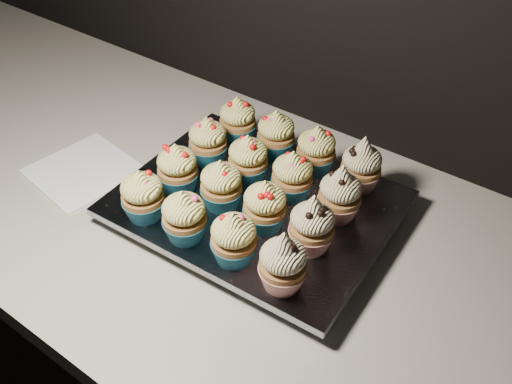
% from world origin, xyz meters
% --- Properties ---
extents(worktop, '(2.44, 0.64, 0.04)m').
position_xyz_m(worktop, '(0.00, 1.70, 0.88)').
color(worktop, beige).
rests_on(worktop, cabinet).
extents(napkin, '(0.18, 0.18, 0.00)m').
position_xyz_m(napkin, '(-0.42, 1.64, 0.90)').
color(napkin, white).
rests_on(napkin, worktop).
extents(baking_tray, '(0.38, 0.30, 0.02)m').
position_xyz_m(baking_tray, '(-0.11, 1.72, 0.91)').
color(baking_tray, black).
rests_on(baking_tray, worktop).
extents(foil_lining, '(0.42, 0.33, 0.01)m').
position_xyz_m(foil_lining, '(-0.11, 1.72, 0.93)').
color(foil_lining, silver).
rests_on(foil_lining, baking_tray).
extents(cupcake_0, '(0.06, 0.06, 0.08)m').
position_xyz_m(cupcake_0, '(-0.22, 1.60, 0.97)').
color(cupcake_0, '#1A607D').
rests_on(cupcake_0, foil_lining).
extents(cupcake_1, '(0.06, 0.06, 0.08)m').
position_xyz_m(cupcake_1, '(-0.15, 1.60, 0.97)').
color(cupcake_1, '#1A607D').
rests_on(cupcake_1, foil_lining).
extents(cupcake_2, '(0.06, 0.06, 0.08)m').
position_xyz_m(cupcake_2, '(-0.07, 1.61, 0.97)').
color(cupcake_2, '#1A607D').
rests_on(cupcake_2, foil_lining).
extents(cupcake_3, '(0.06, 0.06, 0.10)m').
position_xyz_m(cupcake_3, '(0.01, 1.61, 0.97)').
color(cupcake_3, '#A51916').
rests_on(cupcake_3, foil_lining).
extents(cupcake_4, '(0.06, 0.06, 0.08)m').
position_xyz_m(cupcake_4, '(-0.23, 1.68, 0.97)').
color(cupcake_4, '#1A607D').
rests_on(cupcake_4, foil_lining).
extents(cupcake_5, '(0.06, 0.06, 0.08)m').
position_xyz_m(cupcake_5, '(-0.15, 1.68, 0.97)').
color(cupcake_5, '#1A607D').
rests_on(cupcake_5, foil_lining).
extents(cupcake_6, '(0.06, 0.06, 0.08)m').
position_xyz_m(cupcake_6, '(-0.07, 1.68, 0.97)').
color(cupcake_6, '#1A607D').
rests_on(cupcake_6, foil_lining).
extents(cupcake_7, '(0.06, 0.06, 0.10)m').
position_xyz_m(cupcake_7, '(0.00, 1.69, 0.97)').
color(cupcake_7, '#A51916').
rests_on(cupcake_7, foil_lining).
extents(cupcake_8, '(0.06, 0.06, 0.08)m').
position_xyz_m(cupcake_8, '(-0.23, 1.76, 0.97)').
color(cupcake_8, '#1A607D').
rests_on(cupcake_8, foil_lining).
extents(cupcake_9, '(0.06, 0.06, 0.08)m').
position_xyz_m(cupcake_9, '(-0.15, 1.76, 0.97)').
color(cupcake_9, '#1A607D').
rests_on(cupcake_9, foil_lining).
extents(cupcake_10, '(0.06, 0.06, 0.08)m').
position_xyz_m(cupcake_10, '(-0.08, 1.76, 0.97)').
color(cupcake_10, '#1A607D').
rests_on(cupcake_10, foil_lining).
extents(cupcake_11, '(0.06, 0.06, 0.10)m').
position_xyz_m(cupcake_11, '(0.00, 1.77, 0.97)').
color(cupcake_11, '#A51916').
rests_on(cupcake_11, foil_lining).
extents(cupcake_12, '(0.06, 0.06, 0.08)m').
position_xyz_m(cupcake_12, '(-0.23, 1.83, 0.97)').
color(cupcake_12, '#1A607D').
rests_on(cupcake_12, foil_lining).
extents(cupcake_13, '(0.06, 0.06, 0.08)m').
position_xyz_m(cupcake_13, '(-0.16, 1.84, 0.97)').
color(cupcake_13, '#1A607D').
rests_on(cupcake_13, foil_lining).
extents(cupcake_14, '(0.06, 0.06, 0.08)m').
position_xyz_m(cupcake_14, '(-0.08, 1.84, 0.97)').
color(cupcake_14, '#1A607D').
rests_on(cupcake_14, foil_lining).
extents(cupcake_15, '(0.06, 0.06, 0.10)m').
position_xyz_m(cupcake_15, '(-0.00, 1.84, 0.97)').
color(cupcake_15, '#A51916').
rests_on(cupcake_15, foil_lining).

